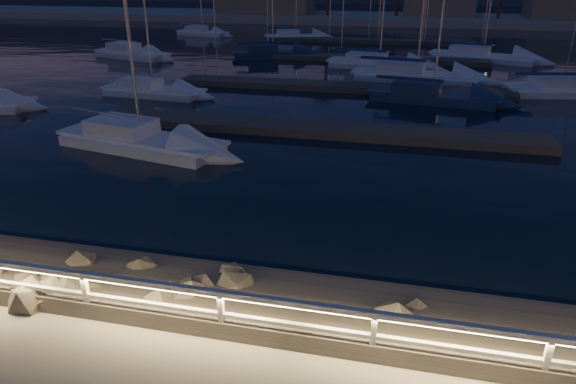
% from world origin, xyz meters
% --- Properties ---
extents(ground, '(400.00, 400.00, 0.00)m').
position_xyz_m(ground, '(0.00, 0.00, 0.00)').
color(ground, '#A29C93').
rests_on(ground, ground).
extents(harbor_water, '(400.00, 440.00, 0.60)m').
position_xyz_m(harbor_water, '(0.00, 31.22, -0.97)').
color(harbor_water, black).
rests_on(harbor_water, ground).
extents(guard_rail, '(44.11, 0.12, 1.06)m').
position_xyz_m(guard_rail, '(-0.07, -0.00, 0.77)').
color(guard_rail, silver).
rests_on(guard_rail, ground).
extents(riprap, '(39.04, 3.26, 1.48)m').
position_xyz_m(riprap, '(-4.09, 1.56, -0.23)').
color(riprap, '#655F56').
rests_on(riprap, ground).
extents(floating_docks, '(22.00, 36.00, 0.40)m').
position_xyz_m(floating_docks, '(0.00, 32.50, -0.40)').
color(floating_docks, '#585049').
rests_on(floating_docks, ground).
extents(far_shore, '(160.00, 14.00, 5.20)m').
position_xyz_m(far_shore, '(-0.12, 74.05, 0.29)').
color(far_shore, '#A29C93').
rests_on(far_shore, ground).
extents(sailboat_b, '(8.28, 3.93, 13.62)m').
position_xyz_m(sailboat_b, '(-7.30, 12.05, -0.15)').
color(sailboat_b, white).
rests_on(sailboat_b, ground).
extents(sailboat_c, '(8.06, 3.56, 13.24)m').
position_xyz_m(sailboat_c, '(5.67, 23.95, -0.18)').
color(sailboat_c, navy).
rests_on(sailboat_c, ground).
extents(sailboat_f, '(6.83, 2.61, 11.37)m').
position_xyz_m(sailboat_f, '(-11.48, 21.69, -0.20)').
color(sailboat_f, white).
rests_on(sailboat_f, ground).
extents(sailboat_g, '(9.33, 3.83, 15.39)m').
position_xyz_m(sailboat_g, '(4.67, 30.11, -0.14)').
color(sailboat_g, white).
rests_on(sailboat_g, ground).
extents(sailboat_h, '(8.92, 4.14, 14.57)m').
position_xyz_m(sailboat_h, '(14.50, 27.86, -0.17)').
color(sailboat_h, white).
rests_on(sailboat_h, ground).
extents(sailboat_i, '(7.86, 4.30, 12.98)m').
position_xyz_m(sailboat_i, '(-20.20, 35.11, -0.14)').
color(sailboat_i, white).
rests_on(sailboat_i, ground).
extents(sailboat_j, '(7.50, 4.50, 12.39)m').
position_xyz_m(sailboat_j, '(-7.90, 38.03, -0.18)').
color(sailboat_j, navy).
rests_on(sailboat_j, ground).
extents(sailboat_k, '(8.68, 3.92, 14.25)m').
position_xyz_m(sailboat_k, '(1.80, 34.66, -0.16)').
color(sailboat_k, white).
rests_on(sailboat_k, ground).
extents(sailboat_l, '(9.35, 4.95, 15.23)m').
position_xyz_m(sailboat_l, '(10.34, 40.50, -0.16)').
color(sailboat_l, white).
rests_on(sailboat_l, ground).
extents(sailboat_m, '(6.86, 3.42, 11.33)m').
position_xyz_m(sailboat_m, '(-20.18, 52.17, -0.18)').
color(sailboat_m, white).
rests_on(sailboat_m, ground).
extents(sailboat_n, '(7.33, 3.90, 12.05)m').
position_xyz_m(sailboat_n, '(-8.54, 51.02, -0.19)').
color(sailboat_n, white).
rests_on(sailboat_n, ground).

